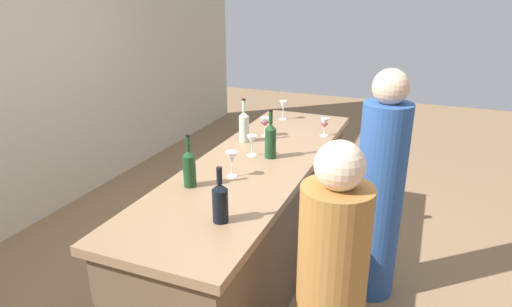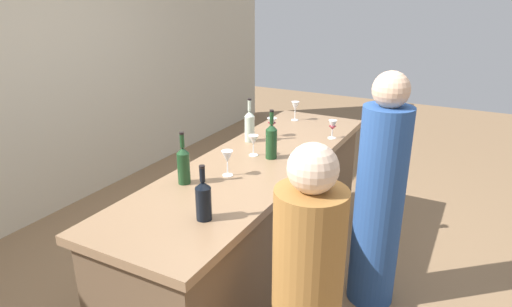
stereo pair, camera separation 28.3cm
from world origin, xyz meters
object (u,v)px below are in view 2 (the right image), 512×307
Objects in this scene: wine_bottle_second_right_clear_pale at (250,125)px; wine_glass_far_center at (295,107)px; wine_bottle_second_left_olive_green at (183,164)px; wine_glass_near_left at (333,126)px; person_left_guest at (379,201)px; wine_glass_near_right at (253,141)px; wine_bottle_leftmost_near_black at (203,199)px; wine_glass_near_center at (227,158)px; wine_glass_far_left at (272,123)px; person_center_guest at (306,301)px; wine_bottle_center_olive_green at (271,140)px.

wine_glass_far_center is (0.69, -0.07, -0.01)m from wine_bottle_second_right_clear_pale.
wine_bottle_second_left_olive_green reaches higher than wine_glass_near_left.
wine_glass_near_right is at bearing 11.29° from person_left_guest.
person_left_guest reaches higher than wine_glass_near_right.
wine_bottle_second_right_clear_pale is 0.64m from wine_glass_near_left.
wine_bottle_leftmost_near_black is at bearing -131.26° from wine_bottle_second_left_olive_green.
wine_glass_near_right is (-0.25, -0.17, -0.02)m from wine_bottle_second_right_clear_pale.
wine_glass_near_center is 1.33m from wine_glass_far_center.
wine_glass_far_left is at bearing -27.51° from wine_bottle_second_right_clear_pale.
wine_glass_near_right is 0.94m from wine_glass_far_center.
wine_bottle_second_left_olive_green is 1.89× the size of wine_glass_far_center.
wine_bottle_second_left_olive_green is 0.27m from wine_glass_near_center.
wine_bottle_second_right_clear_pale is at bearing -32.83° from person_center_guest.
wine_glass_near_center is 1.00m from person_left_guest.
person_center_guest is at bearing -164.63° from wine_glass_near_left.
wine_bottle_second_right_clear_pale is at bearing 51.01° from wine_bottle_center_olive_green.
person_center_guest is at bearing -148.23° from wine_glass_far_left.
person_left_guest is at bearing -100.01° from wine_bottle_second_right_clear_pale.
wine_bottle_second_left_olive_green is at bearing 178.35° from wine_glass_far_center.
wine_bottle_leftmost_near_black is 0.68m from person_center_guest.
wine_bottle_center_olive_green is (0.61, -0.27, 0.01)m from wine_bottle_second_left_olive_green.
wine_glass_near_left is 0.86× the size of wine_glass_far_center.
wine_glass_far_left is (0.43, 0.20, -0.02)m from wine_bottle_center_olive_green.
wine_glass_near_right is at bearing -13.04° from wine_bottle_second_left_olive_green.
wine_bottle_center_olive_green reaches higher than wine_glass_far_left.
wine_glass_near_left is at bearing -30.03° from wine_glass_near_right.
wine_glass_far_left is 1.67m from person_center_guest.
wine_glass_far_left is 1.05m from person_left_guest.
wine_bottle_center_olive_green is at bearing 11.28° from person_left_guest.
person_center_guest is at bearing -126.78° from wine_glass_near_center.
wine_glass_far_center is 2.12m from person_center_guest.
person_left_guest is 1.03m from person_center_guest.
wine_glass_far_left is at bearing 11.94° from wine_bottle_leftmost_near_black.
wine_glass_far_center reaches higher than wine_glass_far_left.
wine_glass_far_center is at bearing 5.24° from wine_glass_near_center.
wine_glass_far_center is (1.85, 0.31, 0.01)m from wine_bottle_leftmost_near_black.
wine_glass_near_right is at bearing -174.23° from wine_glass_far_center.
wine_glass_near_center is (-1.00, 0.33, 0.02)m from wine_glass_near_left.
wine_bottle_center_olive_green reaches higher than wine_bottle_second_left_olive_green.
wine_bottle_center_olive_green is at bearing -85.23° from wine_glass_near_right.
wine_bottle_leftmost_near_black reaches higher than wine_glass_near_right.
wine_bottle_second_left_olive_green is 0.20× the size of person_left_guest.
wine_glass_far_left is at bearing 6.99° from wine_glass_near_center.
wine_glass_near_right is at bearing 149.97° from wine_glass_near_left.
wine_bottle_second_left_olive_green is 1.54m from wine_glass_far_center.
wine_glass_near_left is 0.96× the size of wine_glass_far_left.
wine_bottle_second_right_clear_pale reaches higher than wine_glass_near_right.
person_left_guest reaches higher than wine_bottle_center_olive_green.
wine_bottle_center_olive_green reaches higher than wine_bottle_second_right_clear_pale.
person_left_guest is at bearing -132.17° from wine_glass_far_center.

